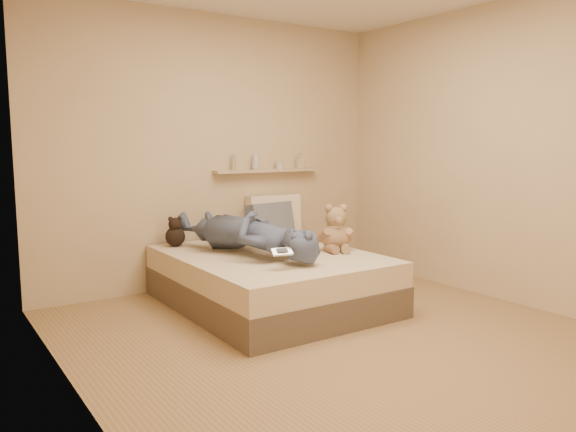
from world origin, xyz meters
TOP-DOWN VIEW (x-y plane):
  - room at (0.00, 0.00)m, footprint 3.80×3.80m
  - bed at (0.00, 0.93)m, footprint 1.50×1.90m
  - game_console at (-0.26, 0.34)m, footprint 0.17×0.10m
  - teddy_bear at (0.53, 0.70)m, footprint 0.33×0.34m
  - dark_plush at (-0.54, 1.68)m, footprint 0.18×0.18m
  - pillow_cream at (0.57, 1.76)m, footprint 0.57×0.25m
  - pillow_grey at (0.44, 1.62)m, footprint 0.53×0.28m
  - person at (-0.17, 1.02)m, footprint 0.82×1.63m
  - wall_shelf at (0.55, 1.84)m, footprint 1.20×0.12m
  - shelf_bottles at (0.63, 1.84)m, footprint 0.86×0.08m

SIDE VIEW (x-z plane):
  - bed at x=0.00m, z-range 0.00..0.45m
  - dark_plush at x=-0.54m, z-range 0.43..0.71m
  - game_console at x=-0.26m, z-range 0.56..0.61m
  - teddy_bear at x=0.53m, z-range 0.41..0.83m
  - pillow_grey at x=0.44m, z-range 0.44..0.80m
  - person at x=-0.17m, z-range 0.45..0.82m
  - pillow_cream at x=0.57m, z-range 0.44..0.86m
  - wall_shelf at x=0.55m, z-range 1.09..1.11m
  - shelf_bottles at x=0.63m, z-range 1.10..1.28m
  - room at x=0.00m, z-range -0.60..3.20m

